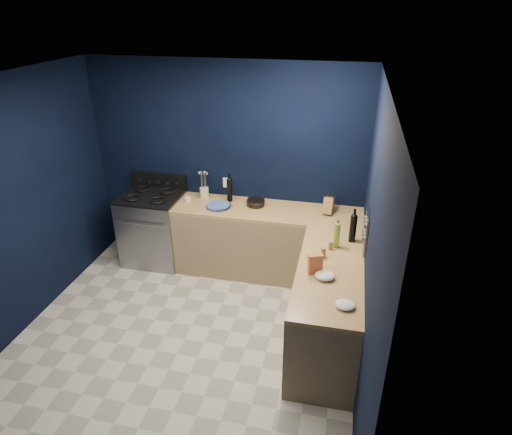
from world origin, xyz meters
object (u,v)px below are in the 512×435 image
(gas_range, at_px, (154,229))
(plate_stack, at_px, (218,206))
(knife_block, at_px, (329,205))
(crouton_bag, at_px, (315,264))
(utensil_crock, at_px, (204,193))

(gas_range, xyz_separation_m, plate_stack, (0.92, -0.05, 0.46))
(knife_block, distance_m, crouton_bag, 1.32)
(gas_range, height_order, plate_stack, plate_stack)
(utensil_crock, height_order, crouton_bag, crouton_bag)
(plate_stack, distance_m, utensil_crock, 0.35)
(gas_range, distance_m, plate_stack, 1.03)
(gas_range, bearing_deg, plate_stack, -2.94)
(utensil_crock, bearing_deg, gas_range, -164.42)
(crouton_bag, bearing_deg, utensil_crock, 115.91)
(knife_block, xyz_separation_m, crouton_bag, (-0.04, -1.32, -0.00))
(gas_range, bearing_deg, utensil_crock, 15.58)
(plate_stack, height_order, crouton_bag, crouton_bag)
(gas_range, relative_size, plate_stack, 3.13)
(plate_stack, relative_size, utensil_crock, 2.09)
(plate_stack, bearing_deg, gas_range, 177.06)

